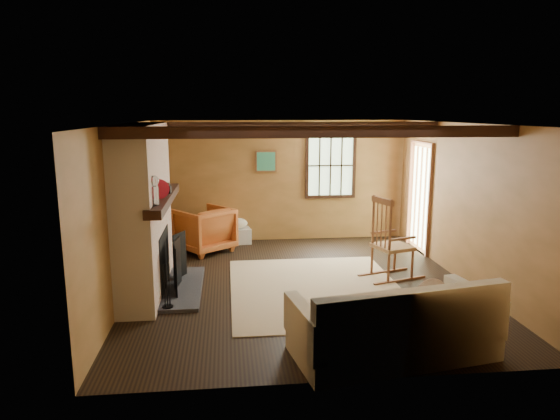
{
  "coord_description": "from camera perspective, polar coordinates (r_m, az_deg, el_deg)",
  "views": [
    {
      "loc": [
        -1.07,
        -7.08,
        2.57
      ],
      "look_at": [
        -0.27,
        0.4,
        1.08
      ],
      "focal_mm": 32.0,
      "sensor_mm": 36.0,
      "label": 1
    }
  ],
  "objects": [
    {
      "name": "rocking_chair",
      "position": [
        7.94,
        12.47,
        -3.81
      ],
      "size": [
        1.04,
        0.75,
        1.3
      ],
      "rotation": [
        0.0,
        0.0,
        1.88
      ],
      "color": "tan",
      "rests_on": "ground"
    },
    {
      "name": "rug",
      "position": [
        7.45,
        4.14,
        -8.96
      ],
      "size": [
        2.5,
        3.0,
        0.01
      ],
      "primitive_type": "cube",
      "color": "tan",
      "rests_on": "ground"
    },
    {
      "name": "fireplace",
      "position": [
        7.32,
        -15.05,
        -0.73
      ],
      "size": [
        1.02,
        2.3,
        2.4
      ],
      "color": "#A75840",
      "rests_on": "ground"
    },
    {
      "name": "firewood_pile",
      "position": [
        9.93,
        -10.41,
        -3.24
      ],
      "size": [
        0.68,
        0.12,
        0.25
      ],
      "color": "brown",
      "rests_on": "ground"
    },
    {
      "name": "room_envelope",
      "position": [
        7.51,
        3.85,
        4.03
      ],
      "size": [
        5.02,
        5.52,
        2.44
      ],
      "color": "#A8713B",
      "rests_on": "ground"
    },
    {
      "name": "basket_pillow",
      "position": [
        9.87,
        -4.9,
        -1.52
      ],
      "size": [
        0.44,
        0.37,
        0.2
      ],
      "primitive_type": "ellipsoid",
      "rotation": [
        0.0,
        0.0,
        0.13
      ],
      "color": "silver",
      "rests_on": "laundry_basket"
    },
    {
      "name": "laundry_basket",
      "position": [
        9.93,
        -4.88,
        -2.93
      ],
      "size": [
        0.55,
        0.45,
        0.3
      ],
      "primitive_type": "cube",
      "rotation": [
        0.0,
        0.0,
        0.14
      ],
      "color": "silver",
      "rests_on": "ground"
    },
    {
      "name": "armchair",
      "position": [
        9.35,
        -8.66,
        -2.22
      ],
      "size": [
        1.27,
        1.27,
        0.84
      ],
      "primitive_type": "imported",
      "rotation": [
        0.0,
        0.0,
        -2.47
      ],
      "color": "#BF6026",
      "rests_on": "ground"
    },
    {
      "name": "sofa",
      "position": [
        5.55,
        13.12,
        -13.13
      ],
      "size": [
        2.28,
        1.31,
        0.87
      ],
      "rotation": [
        0.0,
        0.0,
        0.18
      ],
      "color": "silver",
      "rests_on": "ground"
    },
    {
      "name": "ground",
      "position": [
        7.61,
        2.37,
        -8.53
      ],
      "size": [
        5.5,
        5.5,
        0.0
      ],
      "primitive_type": "plane",
      "color": "black",
      "rests_on": "ground"
    }
  ]
}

